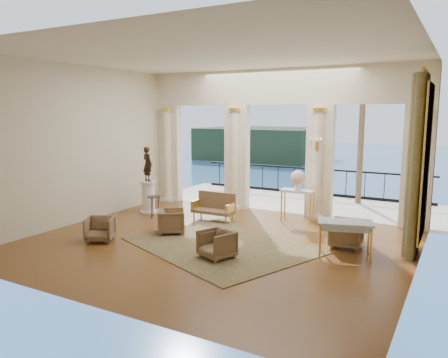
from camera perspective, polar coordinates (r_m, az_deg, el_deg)
The scene contains 23 objects.
floor at distance 10.80m, azimuth -1.20°, elevation -8.42°, with size 9.00×9.00×0.00m, color #45200C.
room_walls at distance 9.37m, azimuth -4.74°, elevation 6.82°, with size 9.00×9.00×9.00m.
arcade at distance 13.76m, azimuth 6.88°, elevation 6.19°, with size 9.00×0.56×4.50m.
terrace at distance 15.93m, azimuth 9.42°, elevation -3.07°, with size 10.00×3.60×0.10m, color beige.
balustrade at distance 17.34m, azimuth 11.25°, elevation -0.61°, with size 9.00×0.06×1.03m.
palm_tree at distance 15.85m, azimuth 17.77°, elevation 11.63°, with size 2.00×2.00×4.50m.
headland at distance 86.62m, azimuth 5.11°, elevation 4.69°, with size 22.00×18.00×6.00m, color black.
sea at distance 69.70m, azimuth 24.60°, elevation 0.44°, with size 160.00×160.00×0.00m, color #215590.
curtain at distance 10.50m, azimuth 23.86°, elevation 1.60°, with size 0.33×1.40×4.09m.
window_frame at distance 10.48m, azimuth 24.90°, elevation 1.97°, with size 0.04×1.60×3.40m, color gold.
wall_sconce at distance 13.01m, azimuth 12.04°, elevation 4.34°, with size 0.30×0.11×0.33m.
rug at distance 10.64m, azimuth -0.42°, elevation -8.64°, with size 4.14×3.22×0.02m, color #33371B.
armchair_a at distance 11.35m, azimuth -15.91°, elevation -6.16°, with size 0.65×0.61×0.67m, color #4B361D.
armchair_b at distance 9.69m, azimuth -0.95°, elevation -8.34°, with size 0.67×0.63×0.69m, color #4B361D.
armchair_c at distance 10.82m, azimuth 15.64°, elevation -6.68°, with size 0.72×0.67×0.74m, color #4B361D.
armchair_d at distance 11.69m, azimuth -6.89°, elevation -5.36°, with size 0.68×0.64×0.70m, color #4B361D.
settee at distance 12.96m, azimuth -1.26°, elevation -3.62°, with size 1.26×0.55×0.83m.
game_table at distance 10.05m, azimuth 15.56°, elevation -5.79°, with size 1.31×0.95×0.81m.
pedestal at distance 14.06m, azimuth -9.85°, elevation -2.40°, with size 0.56×0.56×1.03m.
statue at distance 13.89m, azimuth -9.97°, elevation 1.95°, with size 0.40×0.26×1.08m, color black.
console_table at distance 12.89m, azimuth 9.59°, elevation -2.11°, with size 1.00×0.41×0.94m.
urn at distance 12.81m, azimuth 9.64°, elevation 0.04°, with size 0.44×0.44×0.58m.
side_table at distance 13.41m, azimuth -9.12°, elevation -2.64°, with size 0.40×0.40×0.66m.
Camera 1 is at (5.22, -8.89, 3.20)m, focal length 35.00 mm.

